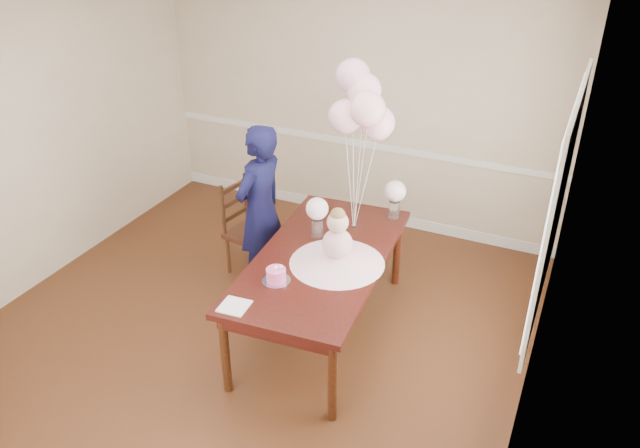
# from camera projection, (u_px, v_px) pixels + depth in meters

# --- Properties ---
(floor) EXTENTS (4.50, 5.00, 0.00)m
(floor) POSITION_uv_depth(u_px,v_px,m) (243.00, 341.00, 5.30)
(floor) COLOR #391C0E
(floor) RESTS_ON ground
(ceiling) EXTENTS (4.50, 5.00, 0.02)m
(ceiling) POSITION_uv_depth(u_px,v_px,m) (218.00, 11.00, 3.98)
(ceiling) COLOR white
(ceiling) RESTS_ON wall_back
(wall_back) EXTENTS (4.50, 0.02, 2.70)m
(wall_back) POSITION_uv_depth(u_px,v_px,m) (357.00, 103.00, 6.62)
(wall_back) COLOR tan
(wall_back) RESTS_ON floor
(wall_left) EXTENTS (0.02, 5.00, 2.70)m
(wall_left) POSITION_uv_depth(u_px,v_px,m) (13.00, 151.00, 5.46)
(wall_left) COLOR tan
(wall_left) RESTS_ON floor
(wall_right) EXTENTS (0.02, 5.00, 2.70)m
(wall_right) POSITION_uv_depth(u_px,v_px,m) (546.00, 269.00, 3.82)
(wall_right) COLOR tan
(wall_right) RESTS_ON floor
(chair_rail_trim) EXTENTS (4.50, 0.02, 0.07)m
(chair_rail_trim) POSITION_uv_depth(u_px,v_px,m) (355.00, 143.00, 6.83)
(chair_rail_trim) COLOR silver
(chair_rail_trim) RESTS_ON wall_back
(baseboard_trim) EXTENTS (4.50, 0.02, 0.12)m
(baseboard_trim) POSITION_uv_depth(u_px,v_px,m) (353.00, 210.00, 7.24)
(baseboard_trim) COLOR silver
(baseboard_trim) RESTS_ON floor
(window_frame) EXTENTS (0.02, 1.66, 1.56)m
(window_frame) POSITION_uv_depth(u_px,v_px,m) (558.00, 205.00, 4.13)
(window_frame) COLOR white
(window_frame) RESTS_ON wall_right
(window_blinds) EXTENTS (0.01, 1.50, 1.40)m
(window_blinds) POSITION_uv_depth(u_px,v_px,m) (555.00, 205.00, 4.13)
(window_blinds) COLOR white
(window_blinds) RESTS_ON wall_right
(dining_table_top) EXTENTS (1.16, 2.08, 0.05)m
(dining_table_top) POSITION_uv_depth(u_px,v_px,m) (322.00, 259.00, 5.08)
(dining_table_top) COLOR black
(dining_table_top) RESTS_ON table_leg_fl
(table_apron) EXTENTS (1.05, 1.98, 0.10)m
(table_apron) POSITION_uv_depth(u_px,v_px,m) (321.00, 267.00, 5.11)
(table_apron) COLOR black
(table_apron) RESTS_ON table_leg_fl
(table_leg_fl) EXTENTS (0.08, 0.08, 0.70)m
(table_leg_fl) POSITION_uv_depth(u_px,v_px,m) (225.00, 354.00, 4.63)
(table_leg_fl) COLOR black
(table_leg_fl) RESTS_ON floor
(table_leg_fr) EXTENTS (0.08, 0.08, 0.70)m
(table_leg_fr) POSITION_uv_depth(u_px,v_px,m) (332.00, 382.00, 4.37)
(table_leg_fr) COLOR black
(table_leg_fr) RESTS_ON floor
(table_leg_bl) EXTENTS (0.08, 0.08, 0.70)m
(table_leg_bl) POSITION_uv_depth(u_px,v_px,m) (314.00, 236.00, 6.15)
(table_leg_bl) COLOR black
(table_leg_bl) RESTS_ON floor
(table_leg_br) EXTENTS (0.08, 0.08, 0.70)m
(table_leg_br) POSITION_uv_depth(u_px,v_px,m) (397.00, 252.00, 5.89)
(table_leg_br) COLOR black
(table_leg_br) RESTS_ON floor
(baby_skirt) EXTENTS (0.82, 0.82, 0.10)m
(baby_skirt) POSITION_uv_depth(u_px,v_px,m) (337.00, 258.00, 4.95)
(baby_skirt) COLOR #F0B1C4
(baby_skirt) RESTS_ON dining_table_top
(baby_torso) EXTENTS (0.24, 0.24, 0.24)m
(baby_torso) POSITION_uv_depth(u_px,v_px,m) (337.00, 243.00, 4.89)
(baby_torso) COLOR pink
(baby_torso) RESTS_ON baby_skirt
(baby_head) EXTENTS (0.17, 0.17, 0.17)m
(baby_head) POSITION_uv_depth(u_px,v_px,m) (338.00, 222.00, 4.80)
(baby_head) COLOR #D4A992
(baby_head) RESTS_ON baby_torso
(baby_hair) EXTENTS (0.12, 0.12, 0.12)m
(baby_hair) POSITION_uv_depth(u_px,v_px,m) (338.00, 215.00, 4.77)
(baby_hair) COLOR olive
(baby_hair) RESTS_ON baby_head
(cake_platter) EXTENTS (0.24, 0.24, 0.01)m
(cake_platter) POSITION_uv_depth(u_px,v_px,m) (276.00, 281.00, 4.75)
(cake_platter) COLOR silver
(cake_platter) RESTS_ON dining_table_top
(birthday_cake) EXTENTS (0.16, 0.16, 0.10)m
(birthday_cake) POSITION_uv_depth(u_px,v_px,m) (276.00, 275.00, 4.73)
(birthday_cake) COLOR #F34C99
(birthday_cake) RESTS_ON cake_platter
(cake_flower_a) EXTENTS (0.03, 0.03, 0.03)m
(cake_flower_a) POSITION_uv_depth(u_px,v_px,m) (276.00, 267.00, 4.69)
(cake_flower_a) COLOR white
(cake_flower_a) RESTS_ON birthday_cake
(cake_flower_b) EXTENTS (0.03, 0.03, 0.03)m
(cake_flower_b) POSITION_uv_depth(u_px,v_px,m) (281.00, 267.00, 4.70)
(cake_flower_b) COLOR silver
(cake_flower_b) RESTS_ON birthday_cake
(rose_vase_near) EXTENTS (0.11, 0.11, 0.16)m
(rose_vase_near) POSITION_uv_depth(u_px,v_px,m) (317.00, 227.00, 5.32)
(rose_vase_near) COLOR white
(rose_vase_near) RESTS_ON dining_table_top
(roses_near) EXTENTS (0.19, 0.19, 0.19)m
(roses_near) POSITION_uv_depth(u_px,v_px,m) (317.00, 209.00, 5.23)
(roses_near) COLOR #FFD5DB
(roses_near) RESTS_ON rose_vase_near
(rose_vase_far) EXTENTS (0.11, 0.11, 0.16)m
(rose_vase_far) POSITION_uv_depth(u_px,v_px,m) (394.00, 209.00, 5.61)
(rose_vase_far) COLOR white
(rose_vase_far) RESTS_ON dining_table_top
(roses_far) EXTENTS (0.19, 0.19, 0.19)m
(roses_far) POSITION_uv_depth(u_px,v_px,m) (395.00, 191.00, 5.52)
(roses_far) COLOR silver
(roses_far) RESTS_ON rose_vase_far
(napkin) EXTENTS (0.22, 0.22, 0.01)m
(napkin) POSITION_uv_depth(u_px,v_px,m) (234.00, 306.00, 4.47)
(napkin) COLOR white
(napkin) RESTS_ON dining_table_top
(balloon_weight) EXTENTS (0.04, 0.04, 0.02)m
(balloon_weight) POSITION_uv_depth(u_px,v_px,m) (354.00, 226.00, 5.48)
(balloon_weight) COLOR #B4B4B8
(balloon_weight) RESTS_ON dining_table_top
(balloon_a) EXTENTS (0.28, 0.28, 0.28)m
(balloon_a) POSITION_uv_depth(u_px,v_px,m) (345.00, 116.00, 5.03)
(balloon_a) COLOR #EFA9BD
(balloon_a) RESTS_ON balloon_ribbon_a
(balloon_b) EXTENTS (0.28, 0.28, 0.28)m
(balloon_b) POSITION_uv_depth(u_px,v_px,m) (368.00, 109.00, 4.88)
(balloon_b) COLOR #FFB4C5
(balloon_b) RESTS_ON balloon_ribbon_b
(balloon_c) EXTENTS (0.28, 0.28, 0.28)m
(balloon_c) POSITION_uv_depth(u_px,v_px,m) (364.00, 90.00, 4.97)
(balloon_c) COLOR #FBB2C7
(balloon_c) RESTS_ON balloon_ribbon_c
(balloon_d) EXTENTS (0.28, 0.28, 0.28)m
(balloon_d) POSITION_uv_depth(u_px,v_px,m) (353.00, 76.00, 4.97)
(balloon_d) COLOR #DA9AB6
(balloon_d) RESTS_ON balloon_ribbon_d
(balloon_e) EXTENTS (0.28, 0.28, 0.28)m
(balloon_e) POSITION_uv_depth(u_px,v_px,m) (378.00, 123.00, 5.04)
(balloon_e) COLOR #FFB4CA
(balloon_e) RESTS_ON balloon_ribbon_e
(balloon_ribbon_a) EXTENTS (0.09, 0.01, 0.84)m
(balloon_ribbon_a) POSITION_uv_depth(u_px,v_px,m) (350.00, 182.00, 5.29)
(balloon_ribbon_a) COLOR white
(balloon_ribbon_a) RESTS_ON balloon_weight
(balloon_ribbon_b) EXTENTS (0.11, 0.05, 0.94)m
(balloon_ribbon_b) POSITION_uv_depth(u_px,v_px,m) (360.00, 179.00, 5.21)
(balloon_ribbon_b) COLOR white
(balloon_ribbon_b) RESTS_ON balloon_weight
(balloon_ribbon_c) EXTENTS (0.02, 0.10, 1.04)m
(balloon_ribbon_c) POSITION_uv_depth(u_px,v_px,m) (358.00, 170.00, 5.26)
(balloon_ribbon_c) COLOR silver
(balloon_ribbon_c) RESTS_ON balloon_weight
(balloon_ribbon_d) EXTENTS (0.09, 0.10, 1.14)m
(balloon_ribbon_d) POSITION_uv_depth(u_px,v_px,m) (353.00, 163.00, 5.26)
(balloon_ribbon_d) COLOR white
(balloon_ribbon_d) RESTS_ON balloon_weight
(balloon_ribbon_e) EXTENTS (0.14, 0.08, 0.78)m
(balloon_ribbon_e) POSITION_uv_depth(u_px,v_px,m) (365.00, 185.00, 5.30)
(balloon_ribbon_e) COLOR white
(balloon_ribbon_e) RESTS_ON balloon_weight
(dining_chair_seat) EXTENTS (0.47, 0.47, 0.05)m
(dining_chair_seat) POSITION_uv_depth(u_px,v_px,m) (251.00, 234.00, 6.06)
(dining_chair_seat) COLOR #32170D
(dining_chair_seat) RESTS_ON chair_leg_fl
(chair_leg_fl) EXTENTS (0.04, 0.04, 0.40)m
(chair_leg_fl) POSITION_uv_depth(u_px,v_px,m) (228.00, 255.00, 6.13)
(chair_leg_fl) COLOR #3E1F11
(chair_leg_fl) RESTS_ON floor
(chair_leg_fr) EXTENTS (0.04, 0.04, 0.40)m
(chair_leg_fr) POSITION_uv_depth(u_px,v_px,m) (254.00, 265.00, 5.96)
(chair_leg_fr) COLOR #38160F
(chair_leg_fr) RESTS_ON floor
(chair_leg_bl) EXTENTS (0.04, 0.04, 0.40)m
(chair_leg_bl) POSITION_uv_depth(u_px,v_px,m) (250.00, 241.00, 6.37)
(chair_leg_bl) COLOR #34140E
(chair_leg_bl) RESTS_ON floor
(chair_leg_br) EXTENTS (0.04, 0.04, 0.40)m
(chair_leg_br) POSITION_uv_depth(u_px,v_px,m) (276.00, 250.00, 6.20)
(chair_leg_br) COLOR #3A1B0F
(chair_leg_br) RESTS_ON floor
(chair_back_post_l) EXTENTS (0.04, 0.04, 0.52)m
(chair_back_post_l) POSITION_uv_depth(u_px,v_px,m) (223.00, 211.00, 5.90)
(chair_back_post_l) COLOR #351D0E
(chair_back_post_l) RESTS_ON dining_chair_seat
(chair_back_post_r) EXTENTS (0.04, 0.04, 0.52)m
(chair_back_post_r) POSITION_uv_depth(u_px,v_px,m) (246.00, 198.00, 6.14)
(chair_back_post_r) COLOR #39150F
(chair_back_post_r) RESTS_ON dining_chair_seat
(chair_slat_low) EXTENTS (0.09, 0.37, 0.05)m
(chair_slat_low) POSITION_uv_depth(u_px,v_px,m) (235.00, 214.00, 6.07)
(chair_slat_low) COLOR #311A0D
(chair_slat_low) RESTS_ON dining_chair_seat
(chair_slat_mid) EXTENTS (0.09, 0.37, 0.05)m
(chair_slat_mid) POSITION_uv_depth(u_px,v_px,m) (234.00, 201.00, 6.00)
(chair_slat_mid) COLOR #3C1D10
(chair_slat_mid) RESTS_ON dining_chair_seat
(chair_slat_top) EXTENTS (0.09, 0.37, 0.05)m
(chair_slat_top) POSITION_uv_depth(u_px,v_px,m) (233.00, 187.00, 5.93)
(chair_slat_top) COLOR #361B0E
(chair_slat_top) RESTS_ON dining_chair_seat
(woman) EXTENTS (0.48, 0.65, 1.62)m
(woman) POSITION_uv_depth(u_px,v_px,m) (260.00, 210.00, 5.64)
(woman) COLOR black
(woman) RESTS_ON floor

